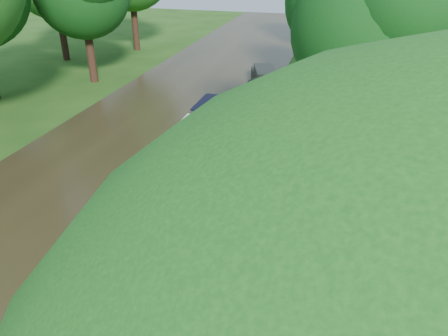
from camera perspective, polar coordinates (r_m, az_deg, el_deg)
ground at (r=15.65m, az=0.44°, el=-6.61°), size 100.00×100.00×0.00m
canal_water at (r=17.92m, az=-18.45°, el=-3.36°), size 10.00×100.00×0.02m
towpath at (r=15.42m, az=4.78°, el=-7.22°), size 2.20×100.00×0.03m
plant_boat at (r=16.92m, az=-5.72°, el=-0.57°), size 2.29×13.52×2.29m
tree_near_overhang at (r=15.73m, az=17.90°, el=18.33°), size 5.52×5.28×8.99m
second_boat at (r=30.54m, az=5.37°, el=11.60°), size 3.08×6.18×1.13m
sandwich_board at (r=13.71m, az=2.88°, el=-9.61°), size 0.70×0.64×1.06m
pedestrian_pink at (r=32.67m, az=11.56°, el=13.01°), size 0.74×0.63×1.72m
pedestrian_dark at (r=34.96m, az=12.03°, el=13.95°), size 0.95×0.79×1.78m
verge_plant at (r=19.29m, az=2.99°, el=1.02°), size 0.39×0.36×0.37m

